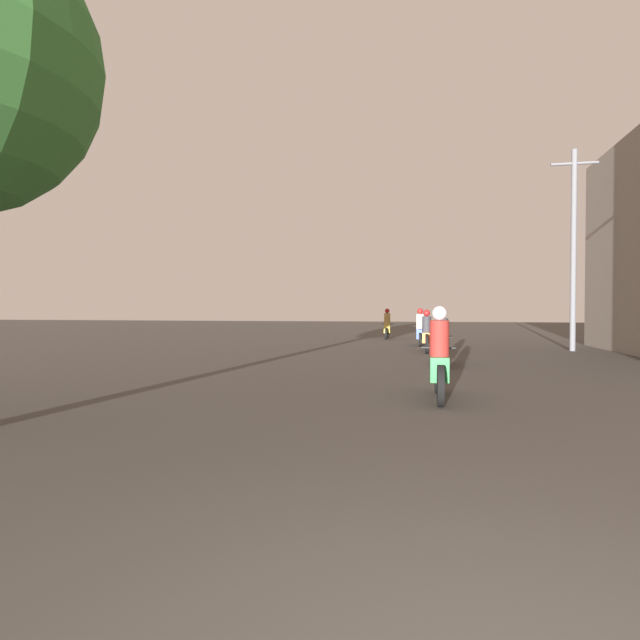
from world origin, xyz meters
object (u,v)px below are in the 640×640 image
at_px(motorcycle_yellow, 387,327).
at_px(motorcycle_silver, 442,343).
at_px(motorcycle_blue, 420,330).
at_px(utility_pole_far, 574,246).
at_px(motorcycle_orange, 427,335).
at_px(motorcycle_green, 439,362).

bearing_deg(motorcycle_yellow, motorcycle_silver, -85.45).
bearing_deg(motorcycle_silver, motorcycle_blue, 103.76).
bearing_deg(motorcycle_blue, utility_pole_far, -10.17).
bearing_deg(motorcycle_yellow, motorcycle_blue, -76.56).
bearing_deg(motorcycle_orange, motorcycle_silver, -84.15).
xyz_separation_m(motorcycle_silver, motorcycle_yellow, (-2.26, 11.94, 0.01)).
relative_size(motorcycle_silver, motorcycle_orange, 0.92).
height_order(motorcycle_green, motorcycle_silver, motorcycle_green).
distance_m(motorcycle_orange, motorcycle_blue, 3.11).
bearing_deg(motorcycle_orange, utility_pole_far, 16.27).
relative_size(motorcycle_silver, utility_pole_far, 0.26).
bearing_deg(motorcycle_green, motorcycle_yellow, 96.43).
bearing_deg(utility_pole_far, motorcycle_yellow, 138.20).
relative_size(motorcycle_silver, motorcycle_yellow, 0.92).
relative_size(motorcycle_blue, utility_pole_far, 0.26).
height_order(motorcycle_green, motorcycle_orange, motorcycle_green).
distance_m(motorcycle_green, motorcycle_yellow, 17.43).
height_order(motorcycle_orange, motorcycle_yellow, motorcycle_yellow).
bearing_deg(motorcycle_orange, motorcycle_green, -88.55).
relative_size(motorcycle_blue, motorcycle_yellow, 0.89).
distance_m(motorcycle_blue, utility_pole_far, 6.51).
bearing_deg(motorcycle_yellow, motorcycle_green, -89.60).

